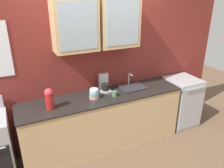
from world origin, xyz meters
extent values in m
plane|color=brown|center=(0.00, 0.00, 0.00)|extent=(10.00, 10.00, 0.00)
cube|color=maroon|center=(0.00, 0.37, 1.27)|extent=(4.91, 0.10, 2.54)
cube|color=tan|center=(-0.33, 0.16, 2.01)|extent=(0.62, 0.32, 0.75)
cube|color=#9EADB7|center=(-0.33, -0.01, 2.01)|extent=(0.52, 0.01, 0.64)
cube|color=tan|center=(0.33, 0.16, 2.01)|extent=(0.62, 0.32, 0.75)
cube|color=#9EADB7|center=(0.33, -0.01, 2.01)|extent=(0.52, 0.01, 0.64)
cube|color=tan|center=(0.00, 0.00, 0.45)|extent=(2.59, 0.61, 0.90)
cube|color=black|center=(0.00, 0.00, 0.91)|extent=(2.61, 0.64, 0.02)
cube|color=#2D2D30|center=(0.56, 0.05, 0.94)|extent=(0.42, 0.32, 0.03)
cylinder|color=#ADAFB5|center=(0.56, 0.18, 1.05)|extent=(0.02, 0.02, 0.20)
cylinder|color=#ADAFB5|center=(0.56, 0.12, 1.15)|extent=(0.02, 0.12, 0.02)
cylinder|color=#D87F84|center=(-0.15, -0.02, 0.95)|extent=(0.16, 0.16, 0.05)
cylinder|color=#669972|center=(-0.15, -0.02, 0.98)|extent=(0.15, 0.15, 0.05)
cylinder|color=#8CB7E0|center=(-0.15, -0.02, 1.02)|extent=(0.14, 0.14, 0.05)
cylinder|color=white|center=(-0.15, -0.02, 1.06)|extent=(0.13, 0.13, 0.04)
cylinder|color=#B21E1E|center=(-0.82, -0.06, 1.02)|extent=(0.11, 0.11, 0.20)
sphere|color=#D8333F|center=(-0.82, -0.06, 1.17)|extent=(0.12, 0.12, 0.12)
cylinder|color=#4C7F59|center=(0.16, -0.08, 0.96)|extent=(0.08, 0.08, 0.08)
torus|color=#4C7F59|center=(0.21, -0.08, 0.97)|extent=(0.05, 0.01, 0.05)
cube|color=#ADAFB5|center=(1.64, 0.00, 0.46)|extent=(0.57, 0.58, 0.92)
cube|color=#ADAFB5|center=(1.64, -0.30, 0.46)|extent=(0.54, 0.01, 0.83)
cylinder|color=#ADAFB5|center=(1.64, -0.32, 0.86)|extent=(0.43, 0.02, 0.02)
cube|color=#B7B7BC|center=(0.10, 0.13, 0.94)|extent=(0.17, 0.20, 0.03)
cylinder|color=black|center=(0.10, 0.11, 1.01)|extent=(0.11, 0.11, 0.11)
cube|color=#B7B7BC|center=(0.10, 0.20, 1.08)|extent=(0.15, 0.06, 0.26)
camera|label=1|loc=(-1.23, -2.91, 2.46)|focal=35.89mm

